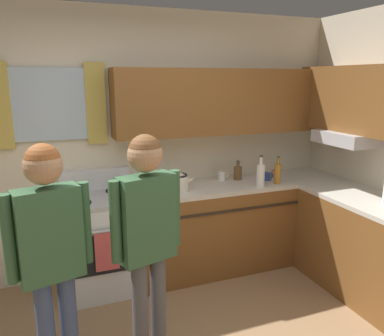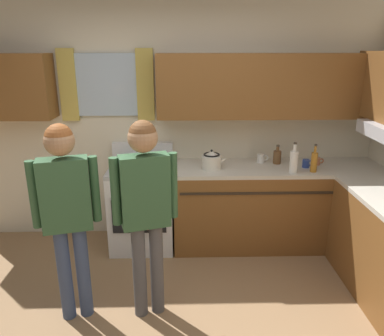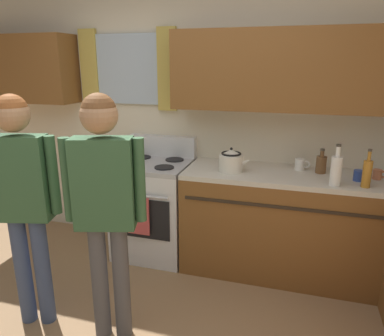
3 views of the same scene
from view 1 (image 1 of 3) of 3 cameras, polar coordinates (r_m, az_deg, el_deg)
name	(u,v)px [view 1 (image 1 of 3)]	position (r m, az deg, el deg)	size (l,w,h in m)	color
back_wall_unit	(125,130)	(3.75, -9.98, 5.68)	(4.60, 0.42, 2.60)	beige
kitchen_counter_run	(287,232)	(3.96, 14.07, -9.32)	(2.21, 2.05, 0.90)	brown
stove_oven	(101,241)	(3.70, -13.44, -10.62)	(0.66, 0.67, 1.10)	silver
bottle_milk_white	(261,175)	(3.81, 10.25, -0.99)	(0.08, 0.08, 0.31)	white
bottle_squat_brown	(238,172)	(4.04, 6.89, -0.67)	(0.08, 0.08, 0.21)	brown
bottle_oil_amber	(278,173)	(3.94, 12.72, -0.77)	(0.06, 0.06, 0.29)	#B27223
cup_terracotta	(275,174)	(4.21, 12.30, -0.83)	(0.11, 0.07, 0.08)	#B76642
mug_ceramic_white	(222,176)	(4.01, 4.52, -1.14)	(0.13, 0.08, 0.09)	white
mug_cobalt_blue	(267,176)	(4.06, 11.23, -1.25)	(0.11, 0.07, 0.08)	#2D479E
stovetop_kettle	(179,181)	(3.61, -2.00, -1.98)	(0.27, 0.20, 0.21)	silver
adult_left	(50,244)	(2.40, -20.53, -10.61)	(0.49, 0.24, 1.60)	#38476B
adult_in_plaid	(147,227)	(2.48, -6.76, -8.78)	(0.49, 0.25, 1.62)	#4C4C51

